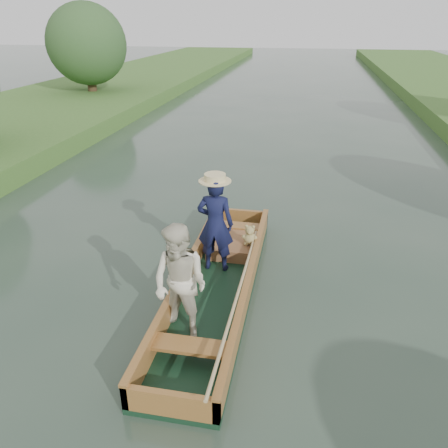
# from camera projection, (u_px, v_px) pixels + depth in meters

# --- Properties ---
(ground) EXTENTS (120.00, 120.00, 0.00)m
(ground) POSITION_uv_depth(u_px,v_px,m) (217.00, 293.00, 6.97)
(ground) COLOR #283D30
(ground) RESTS_ON ground
(trees_far) EXTENTS (23.22, 17.51, 4.69)m
(trees_far) POSITION_uv_depth(u_px,v_px,m) (279.00, 64.00, 14.05)
(trees_far) COLOR #47331E
(trees_far) RESTS_ON ground
(punt) EXTENTS (1.28, 5.12, 1.76)m
(punt) POSITION_uv_depth(u_px,v_px,m) (207.00, 267.00, 6.59)
(punt) COLOR black
(punt) RESTS_ON ground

